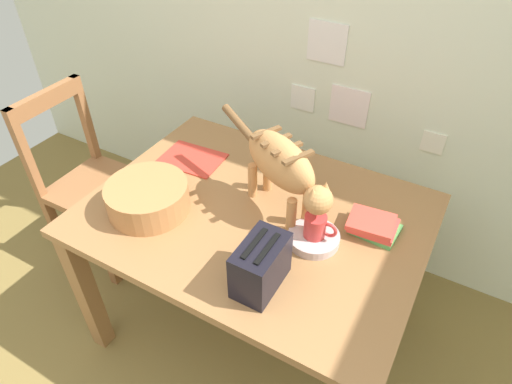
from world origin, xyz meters
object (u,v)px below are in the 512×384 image
object	(u,v)px
dining_table	(256,228)
saucer_bowl	(314,238)
cat	(283,166)
wooden_chair_near	(91,182)
wicker_basket	(148,197)
book_stack	(373,226)
toaster	(261,265)
magazine	(192,159)
coffee_mug	(316,226)

from	to	relation	value
dining_table	saucer_bowl	bearing A→B (deg)	-7.65
cat	wooden_chair_near	world-z (taller)	cat
wooden_chair_near	cat	bearing A→B (deg)	89.28
dining_table	wicker_basket	bearing A→B (deg)	-153.33
book_stack	saucer_bowl	bearing A→B (deg)	-137.38
cat	wicker_basket	distance (m)	0.53
wicker_basket	toaster	size ratio (longest dim) A/B	1.56
book_stack	toaster	world-z (taller)	toaster
dining_table	wicker_basket	xyz separation A→B (m)	(-0.37, -0.18, 0.15)
saucer_bowl	wicker_basket	xyz separation A→B (m)	(-0.62, -0.15, 0.04)
dining_table	magazine	bearing A→B (deg)	158.70
wicker_basket	book_stack	bearing A→B (deg)	21.08
saucer_bowl	coffee_mug	xyz separation A→B (m)	(0.00, 0.00, 0.06)
wicker_basket	saucer_bowl	bearing A→B (deg)	13.61
magazine	wicker_basket	world-z (taller)	wicker_basket
dining_table	wicker_basket	world-z (taller)	wicker_basket
toaster	cat	bearing A→B (deg)	106.56
coffee_mug	wooden_chair_near	size ratio (longest dim) A/B	0.13
saucer_bowl	magazine	xyz separation A→B (m)	(-0.67, 0.20, -0.01)
book_stack	wicker_basket	distance (m)	0.84
wicker_basket	wooden_chair_near	world-z (taller)	wooden_chair_near
saucer_bowl	book_stack	size ratio (longest dim) A/B	0.97
saucer_bowl	wicker_basket	distance (m)	0.64
dining_table	cat	size ratio (longest dim) A/B	2.18
dining_table	coffee_mug	bearing A→B (deg)	-7.53
cat	wooden_chair_near	xyz separation A→B (m)	(-1.10, -0.00, -0.50)
toaster	wooden_chair_near	size ratio (longest dim) A/B	0.21
saucer_bowl	toaster	size ratio (longest dim) A/B	0.92
dining_table	wicker_basket	size ratio (longest dim) A/B	4.08
magazine	wicker_basket	bearing A→B (deg)	-85.09
cat	toaster	size ratio (longest dim) A/B	2.92
cat	saucer_bowl	xyz separation A→B (m)	(0.17, -0.09, -0.20)
magazine	book_stack	distance (m)	0.84
cat	coffee_mug	world-z (taller)	cat
saucer_bowl	magazine	world-z (taller)	saucer_bowl
dining_table	cat	xyz separation A→B (m)	(0.08, 0.05, 0.30)
magazine	cat	bearing A→B (deg)	-16.32
coffee_mug	toaster	bearing A→B (deg)	-106.81
wicker_basket	dining_table	bearing A→B (deg)	26.67
dining_table	book_stack	size ratio (longest dim) A/B	6.73
cat	toaster	distance (m)	0.38
dining_table	magazine	distance (m)	0.46
dining_table	coffee_mug	xyz separation A→B (m)	(0.26, -0.03, 0.16)
coffee_mug	wooden_chair_near	world-z (taller)	wooden_chair_near
dining_table	coffee_mug	distance (m)	0.31
cat	coffee_mug	bearing A→B (deg)	90.51
book_stack	wicker_basket	xyz separation A→B (m)	(-0.79, -0.30, 0.03)
coffee_mug	wicker_basket	size ratio (longest dim) A/B	0.38
dining_table	book_stack	xyz separation A→B (m)	(0.42, 0.12, 0.12)
wooden_chair_near	dining_table	bearing A→B (deg)	86.31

